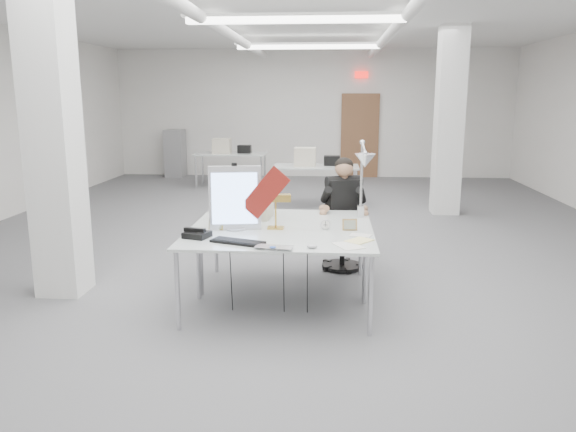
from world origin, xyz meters
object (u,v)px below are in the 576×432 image
object	(u,v)px
bankers_lamp	(276,214)
desk_phone	(197,235)
desk_main	(277,240)
laptop	(273,249)
beige_monitor	(254,202)
architect_lamp	(363,176)
office_chair	(343,225)
seated_person	(343,195)
monitor	(235,198)

from	to	relation	value
bankers_lamp	desk_phone	size ratio (longest dim) A/B	1.40
desk_main	desk_phone	world-z (taller)	desk_phone
laptop	beige_monitor	size ratio (longest dim) A/B	0.88
desk_main	beige_monitor	bearing A→B (deg)	110.88
desk_main	laptop	bearing A→B (deg)	-89.39
beige_monitor	architect_lamp	distance (m)	1.19
office_chair	beige_monitor	bearing A→B (deg)	-164.07
office_chair	seated_person	world-z (taller)	seated_person
architect_lamp	seated_person	bearing A→B (deg)	93.16
desk_phone	architect_lamp	world-z (taller)	architect_lamp
desk_main	bankers_lamp	size ratio (longest dim) A/B	5.96
bankers_lamp	beige_monitor	size ratio (longest dim) A/B	0.82
monitor	desk_phone	distance (m)	0.54
monitor	bankers_lamp	size ratio (longest dim) A/B	2.07
desk_main	desk_phone	xyz separation A→B (m)	(-0.74, -0.02, 0.04)
monitor	architect_lamp	xyz separation A→B (m)	(1.25, 0.45, 0.17)
seated_person	desk_phone	bearing A→B (deg)	-151.17
laptop	beige_monitor	xyz separation A→B (m)	(-0.34, 1.29, 0.16)
seated_person	bankers_lamp	bearing A→B (deg)	-140.70
seated_person	monitor	size ratio (longest dim) A/B	1.49
office_chair	monitor	bearing A→B (deg)	-150.19
seated_person	beige_monitor	xyz separation A→B (m)	(-0.97, -0.63, 0.03)
desk_phone	architect_lamp	xyz separation A→B (m)	(1.55, 0.79, 0.45)
bankers_lamp	architect_lamp	xyz separation A→B (m)	(0.86, 0.38, 0.33)
seated_person	desk_phone	size ratio (longest dim) A/B	4.29
seated_person	laptop	xyz separation A→B (m)	(-0.63, -1.92, -0.13)
desk_phone	laptop	bearing A→B (deg)	-9.80
office_chair	bankers_lamp	bearing A→B (deg)	-139.59
desk_main	architect_lamp	size ratio (longest dim) A/B	1.88
office_chair	desk_phone	xyz separation A→B (m)	(-1.37, -1.58, 0.25)
bankers_lamp	desk_phone	bearing A→B (deg)	-155.31
desk_main	architect_lamp	xyz separation A→B (m)	(0.81, 0.76, 0.49)
office_chair	desk_phone	bearing A→B (deg)	-150.25
architect_lamp	bankers_lamp	bearing A→B (deg)	-166.45
office_chair	desk_phone	distance (m)	2.11
office_chair	laptop	bearing A→B (deg)	-126.97
monitor	laptop	bearing A→B (deg)	-68.27
desk_phone	beige_monitor	size ratio (longest dim) A/B	0.59
desk_phone	seated_person	bearing A→B (deg)	66.06
office_chair	laptop	size ratio (longest dim) A/B	3.30
office_chair	beige_monitor	distance (m)	1.25
desk_main	desk_phone	bearing A→B (deg)	-178.14
laptop	beige_monitor	distance (m)	1.34
seated_person	monitor	distance (m)	1.61
desk_phone	desk_main	bearing A→B (deg)	19.87
office_chair	monitor	xyz separation A→B (m)	(-1.07, -1.23, 0.53)
bankers_lamp	desk_main	bearing A→B (deg)	-88.81
desk_main	monitor	distance (m)	0.63
office_chair	beige_monitor	size ratio (longest dim) A/B	2.91
office_chair	beige_monitor	xyz separation A→B (m)	(-0.97, -0.68, 0.40)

